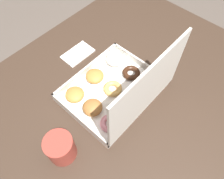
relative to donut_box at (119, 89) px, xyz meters
name	(u,v)px	position (x,y,z in m)	size (l,w,h in m)	color
ground_plane	(113,155)	(0.02, -0.01, -0.80)	(8.00, 8.00, 0.00)	#564C44
dining_table	(113,109)	(0.02, -0.01, -0.14)	(1.29, 0.96, 0.74)	#38281E
donut_box	(119,89)	(0.00, 0.00, 0.00)	(0.35, 0.29, 0.29)	white
coffee_mug	(60,148)	(0.29, 0.01, 0.00)	(0.09, 0.09, 0.10)	#A3382D
paper_napkin	(78,54)	(-0.04, -0.27, -0.05)	(0.14, 0.09, 0.01)	white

